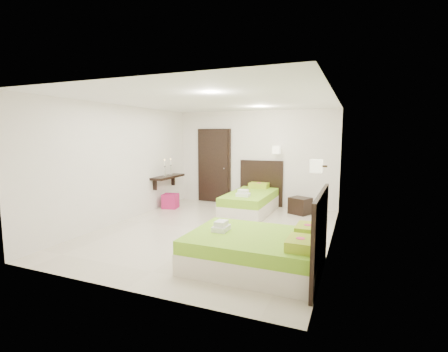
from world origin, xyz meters
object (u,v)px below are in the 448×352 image
at_px(bed_double, 259,249).
at_px(ottoman, 170,201).
at_px(bed_single, 251,201).
at_px(nightstand, 300,206).

height_order(bed_double, ottoman, bed_double).
relative_size(bed_double, ottoman, 5.02).
bearing_deg(bed_single, ottoman, -170.85).
relative_size(bed_single, nightstand, 4.34).
bearing_deg(nightstand, ottoman, -143.94).
height_order(bed_single, ottoman, bed_single).
bearing_deg(bed_double, bed_single, 109.57).
xyz_separation_m(bed_single, ottoman, (-2.15, -0.35, -0.11)).
xyz_separation_m(bed_single, bed_double, (1.16, -3.26, -0.02)).
bearing_deg(bed_single, bed_double, -70.43).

